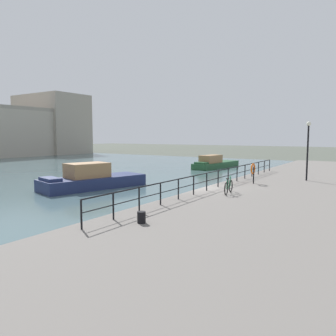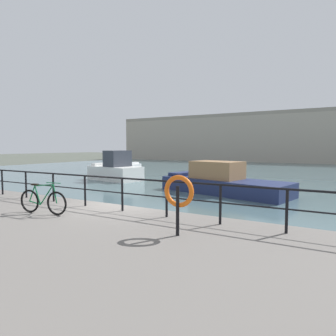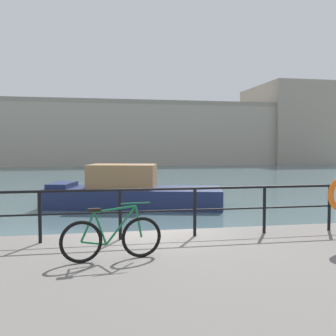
{
  "view_description": "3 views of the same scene",
  "coord_description": "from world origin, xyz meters",
  "px_view_note": "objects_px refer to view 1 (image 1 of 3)",
  "views": [
    {
      "loc": [
        -18.24,
        -9.4,
        4.28
      ],
      "look_at": [
        0.63,
        2.99,
        2.05
      ],
      "focal_mm": 34.87,
      "sensor_mm": 36.0,
      "label": 1
    },
    {
      "loc": [
        6.4,
        -7.85,
        3.05
      ],
      "look_at": [
        0.72,
        2.35,
        2.19
      ],
      "focal_mm": 30.36,
      "sensor_mm": 36.0,
      "label": 2
    },
    {
      "loc": [
        -1.39,
        -8.99,
        2.97
      ],
      "look_at": [
        0.86,
        2.83,
        2.32
      ],
      "focal_mm": 41.97,
      "sensor_mm": 36.0,
      "label": 3
    }
  ],
  "objects_px": {
    "moored_small_launch": "(215,163)",
    "parked_bicycle": "(229,187)",
    "moored_cabin_cruiser": "(91,179)",
    "mooring_bollard": "(141,217)",
    "life_ring_stand": "(253,169)",
    "quay_lamp_post": "(308,143)"
  },
  "relations": [
    {
      "from": "parked_bicycle",
      "to": "mooring_bollard",
      "type": "bearing_deg",
      "value": 169.36
    },
    {
      "from": "mooring_bollard",
      "to": "life_ring_stand",
      "type": "bearing_deg",
      "value": -0.5
    },
    {
      "from": "mooring_bollard",
      "to": "quay_lamp_post",
      "type": "relative_size",
      "value": 0.1
    },
    {
      "from": "parked_bicycle",
      "to": "quay_lamp_post",
      "type": "height_order",
      "value": "quay_lamp_post"
    },
    {
      "from": "moored_small_launch",
      "to": "mooring_bollard",
      "type": "xyz_separation_m",
      "value": [
        -30.28,
        -11.23,
        0.61
      ]
    },
    {
      "from": "moored_cabin_cruiser",
      "to": "quay_lamp_post",
      "type": "relative_size",
      "value": 2.1
    },
    {
      "from": "moored_cabin_cruiser",
      "to": "mooring_bollard",
      "type": "distance_m",
      "value": 15.32
    },
    {
      "from": "parked_bicycle",
      "to": "quay_lamp_post",
      "type": "bearing_deg",
      "value": -26.49
    },
    {
      "from": "moored_small_launch",
      "to": "parked_bicycle",
      "type": "height_order",
      "value": "parked_bicycle"
    },
    {
      "from": "moored_small_launch",
      "to": "life_ring_stand",
      "type": "xyz_separation_m",
      "value": [
        -18.03,
        -11.34,
        1.36
      ]
    },
    {
      "from": "mooring_bollard",
      "to": "quay_lamp_post",
      "type": "xyz_separation_m",
      "value": [
        15.92,
        -2.89,
        2.56
      ]
    },
    {
      "from": "moored_cabin_cruiser",
      "to": "life_ring_stand",
      "type": "distance_m",
      "value": 12.84
    },
    {
      "from": "mooring_bollard",
      "to": "moored_cabin_cruiser",
      "type": "bearing_deg",
      "value": 53.37
    },
    {
      "from": "moored_small_launch",
      "to": "life_ring_stand",
      "type": "height_order",
      "value": "life_ring_stand"
    },
    {
      "from": "moored_cabin_cruiser",
      "to": "quay_lamp_post",
      "type": "xyz_separation_m",
      "value": [
        6.79,
        -15.18,
        3.05
      ]
    },
    {
      "from": "moored_small_launch",
      "to": "parked_bicycle",
      "type": "distance_m",
      "value": 25.36
    },
    {
      "from": "moored_cabin_cruiser",
      "to": "quay_lamp_post",
      "type": "distance_m",
      "value": 16.91
    },
    {
      "from": "moored_small_launch",
      "to": "parked_bicycle",
      "type": "xyz_separation_m",
      "value": [
        -22.6,
        -11.49,
        0.77
      ]
    },
    {
      "from": "moored_cabin_cruiser",
      "to": "parked_bicycle",
      "type": "xyz_separation_m",
      "value": [
        -1.45,
        -12.54,
        0.66
      ]
    },
    {
      "from": "moored_cabin_cruiser",
      "to": "life_ring_stand",
      "type": "relative_size",
      "value": 6.47
    },
    {
      "from": "moored_small_launch",
      "to": "moored_cabin_cruiser",
      "type": "distance_m",
      "value": 21.17
    },
    {
      "from": "moored_small_launch",
      "to": "quay_lamp_post",
      "type": "xyz_separation_m",
      "value": [
        -14.36,
        -14.13,
        3.16
      ]
    }
  ]
}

